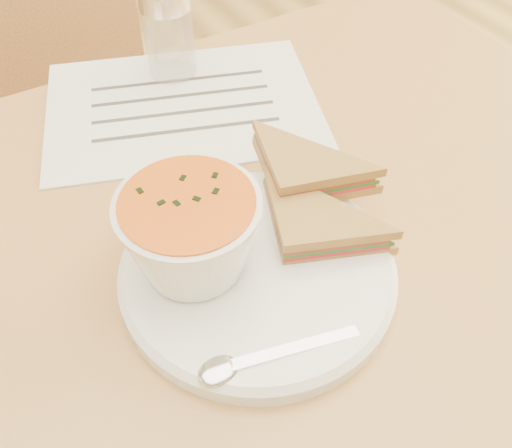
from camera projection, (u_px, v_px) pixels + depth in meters
dining_table at (243, 397)px, 0.85m from camera, size 1.00×0.70×0.75m
chair_far at (121, 161)px, 1.11m from camera, size 0.48×0.48×0.88m
plate at (258, 272)px, 0.53m from camera, size 0.29×0.29×0.02m
soup_bowl at (191, 237)px, 0.49m from camera, size 0.14×0.14×0.09m
sandwich_half_a at (283, 258)px, 0.51m from camera, size 0.14×0.14×0.03m
sandwich_half_b at (280, 201)px, 0.54m from camera, size 0.13×0.13×0.03m
spoon at (280, 353)px, 0.46m from camera, size 0.18×0.07×0.01m
paper_menu at (183, 105)px, 0.71m from camera, size 0.40×0.34×0.00m
condiment_shaker at (169, 34)px, 0.72m from camera, size 0.07×0.07×0.12m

